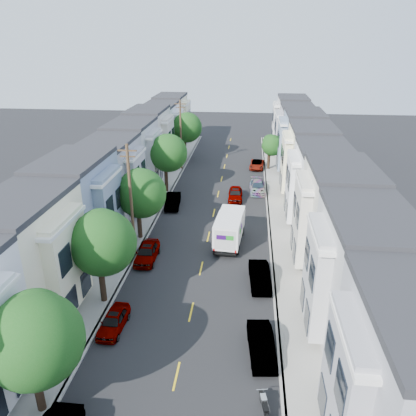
{
  "coord_description": "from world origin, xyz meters",
  "views": [
    {
      "loc": [
        3.68,
        -29.61,
        18.05
      ],
      "look_at": [
        -0.26,
        8.13,
        2.2
      ],
      "focal_mm": 35.0,
      "sensor_mm": 36.0,
      "label": 1
    }
  ],
  "objects_px": {
    "tree_d": "(168,153)",
    "parked_left_c": "(147,253)",
    "motorcycle": "(264,406)",
    "parked_left_b": "(114,321)",
    "tree_e": "(186,128)",
    "parked_right_c": "(257,187)",
    "fedex_truck": "(229,228)",
    "utility_pole_near": "(131,201)",
    "parked_right_b": "(260,276)",
    "tree_far_r": "(272,146)",
    "tree_a": "(34,341)",
    "tree_b": "(102,243)",
    "parked_right_a": "(261,345)",
    "utility_pole_far": "(181,135)",
    "lead_sedan": "(235,194)",
    "parked_left_d": "(173,201)",
    "tree_c": "(140,193)",
    "parked_right_d": "(257,165)"
  },
  "relations": [
    {
      "from": "utility_pole_near",
      "to": "lead_sedan",
      "type": "height_order",
      "value": "utility_pole_near"
    },
    {
      "from": "utility_pole_near",
      "to": "parked_right_c",
      "type": "height_order",
      "value": "utility_pole_near"
    },
    {
      "from": "utility_pole_near",
      "to": "parked_left_d",
      "type": "xyz_separation_m",
      "value": [
        1.4,
        11.3,
        -4.42
      ]
    },
    {
      "from": "tree_c",
      "to": "parked_right_c",
      "type": "relative_size",
      "value": 1.54
    },
    {
      "from": "tree_c",
      "to": "motorcycle",
      "type": "distance_m",
      "value": 22.47
    },
    {
      "from": "fedex_truck",
      "to": "parked_right_c",
      "type": "height_order",
      "value": "fedex_truck"
    },
    {
      "from": "lead_sedan",
      "to": "parked_right_d",
      "type": "distance_m",
      "value": 13.48
    },
    {
      "from": "tree_c",
      "to": "lead_sedan",
      "type": "xyz_separation_m",
      "value": [
        8.52,
        11.31,
        -3.98
      ]
    },
    {
      "from": "tree_e",
      "to": "parked_right_c",
      "type": "height_order",
      "value": "tree_e"
    },
    {
      "from": "tree_far_r",
      "to": "tree_b",
      "type": "bearing_deg",
      "value": -110.86
    },
    {
      "from": "tree_c",
      "to": "tree_far_r",
      "type": "xyz_separation_m",
      "value": [
        13.2,
        24.19,
        -1.05
      ]
    },
    {
      "from": "tree_c",
      "to": "tree_d",
      "type": "relative_size",
      "value": 0.95
    },
    {
      "from": "tree_far_r",
      "to": "parked_right_b",
      "type": "relative_size",
      "value": 1.22
    },
    {
      "from": "parked_right_a",
      "to": "utility_pole_near",
      "type": "bearing_deg",
      "value": 127.8
    },
    {
      "from": "fedex_truck",
      "to": "motorcycle",
      "type": "relative_size",
      "value": 2.87
    },
    {
      "from": "tree_c",
      "to": "parked_right_b",
      "type": "distance_m",
      "value": 13.75
    },
    {
      "from": "tree_b",
      "to": "parked_right_c",
      "type": "relative_size",
      "value": 1.59
    },
    {
      "from": "tree_b",
      "to": "lead_sedan",
      "type": "height_order",
      "value": "tree_b"
    },
    {
      "from": "tree_c",
      "to": "utility_pole_far",
      "type": "relative_size",
      "value": 0.71
    },
    {
      "from": "tree_d",
      "to": "tree_a",
      "type": "bearing_deg",
      "value": -90.0
    },
    {
      "from": "tree_e",
      "to": "fedex_truck",
      "type": "xyz_separation_m",
      "value": [
        8.41,
        -28.48,
        -3.55
      ]
    },
    {
      "from": "tree_far_r",
      "to": "utility_pole_far",
      "type": "height_order",
      "value": "utility_pole_far"
    },
    {
      "from": "tree_a",
      "to": "utility_pole_near",
      "type": "bearing_deg",
      "value": 89.99
    },
    {
      "from": "parked_left_d",
      "to": "lead_sedan",
      "type": "bearing_deg",
      "value": 17.72
    },
    {
      "from": "utility_pole_near",
      "to": "parked_left_d",
      "type": "distance_m",
      "value": 12.22
    },
    {
      "from": "tree_a",
      "to": "parked_left_c",
      "type": "xyz_separation_m",
      "value": [
        1.4,
        16.0,
        -3.89
      ]
    },
    {
      "from": "utility_pole_near",
      "to": "lead_sedan",
      "type": "xyz_separation_m",
      "value": [
        8.52,
        14.34,
        -4.43
      ]
    },
    {
      "from": "utility_pole_far",
      "to": "fedex_truck",
      "type": "height_order",
      "value": "utility_pole_far"
    },
    {
      "from": "tree_e",
      "to": "tree_c",
      "type": "bearing_deg",
      "value": -90.0
    },
    {
      "from": "tree_a",
      "to": "lead_sedan",
      "type": "relative_size",
      "value": 1.58
    },
    {
      "from": "tree_e",
      "to": "fedex_truck",
      "type": "height_order",
      "value": "tree_e"
    },
    {
      "from": "tree_d",
      "to": "parked_left_c",
      "type": "relative_size",
      "value": 1.65
    },
    {
      "from": "utility_pole_near",
      "to": "parked_right_b",
      "type": "height_order",
      "value": "utility_pole_near"
    },
    {
      "from": "motorcycle",
      "to": "parked_left_b",
      "type": "bearing_deg",
      "value": 139.86
    },
    {
      "from": "tree_d",
      "to": "lead_sedan",
      "type": "xyz_separation_m",
      "value": [
        8.52,
        -1.79,
        -4.37
      ]
    },
    {
      "from": "lead_sedan",
      "to": "tree_a",
      "type": "bearing_deg",
      "value": -106.17
    },
    {
      "from": "tree_a",
      "to": "tree_b",
      "type": "relative_size",
      "value": 0.96
    },
    {
      "from": "parked_right_a",
      "to": "parked_right_b",
      "type": "xyz_separation_m",
      "value": [
        0.0,
        7.8,
        0.02
      ]
    },
    {
      "from": "tree_e",
      "to": "parked_right_a",
      "type": "distance_m",
      "value": 44.73
    },
    {
      "from": "utility_pole_near",
      "to": "parked_left_c",
      "type": "bearing_deg",
      "value": -36.42
    },
    {
      "from": "lead_sedan",
      "to": "parked_right_c",
      "type": "xyz_separation_m",
      "value": [
        2.68,
        2.95,
        -0.03
      ]
    },
    {
      "from": "parked_right_c",
      "to": "motorcycle",
      "type": "bearing_deg",
      "value": -92.26
    },
    {
      "from": "tree_d",
      "to": "parked_left_d",
      "type": "distance_m",
      "value": 6.65
    },
    {
      "from": "tree_b",
      "to": "fedex_truck",
      "type": "distance_m",
      "value": 13.72
    },
    {
      "from": "tree_b",
      "to": "parked_left_b",
      "type": "distance_m",
      "value": 5.37
    },
    {
      "from": "tree_c",
      "to": "motorcycle",
      "type": "relative_size",
      "value": 3.35
    },
    {
      "from": "tree_b",
      "to": "parked_right_d",
      "type": "xyz_separation_m",
      "value": [
        11.2,
        34.96,
        -4.3
      ]
    },
    {
      "from": "parked_right_b",
      "to": "tree_far_r",
      "type": "bearing_deg",
      "value": 81.8
    },
    {
      "from": "parked_left_c",
      "to": "parked_right_d",
      "type": "relative_size",
      "value": 1.03
    },
    {
      "from": "utility_pole_far",
      "to": "lead_sedan",
      "type": "xyz_separation_m",
      "value": [
        8.52,
        -11.66,
        -4.43
      ]
    }
  ]
}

